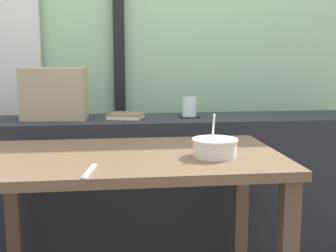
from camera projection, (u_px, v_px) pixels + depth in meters
outdoor_backdrop at (134, 9)px, 2.76m from camera, size 4.80×0.08×2.80m
window_divider_post at (119, 24)px, 2.70m from camera, size 0.07×0.05×2.60m
dark_console_ledge at (142, 191)px, 2.32m from camera, size 2.80×0.39×0.79m
breakfast_table at (133, 185)px, 1.66m from camera, size 1.13×0.65×0.74m
coaster_square at (189, 117)px, 2.29m from camera, size 0.10×0.10×0.00m
juice_glass at (189, 108)px, 2.28m from camera, size 0.07×0.07×0.10m
closed_book at (125, 116)px, 2.23m from camera, size 0.21×0.20×0.03m
throw_pillow at (54, 94)px, 2.18m from camera, size 0.33×0.17×0.26m
soup_bowl at (215, 147)px, 1.60m from camera, size 0.17×0.17×0.16m
fork_utensil at (90, 171)px, 1.39m from camera, size 0.04×0.17×0.01m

